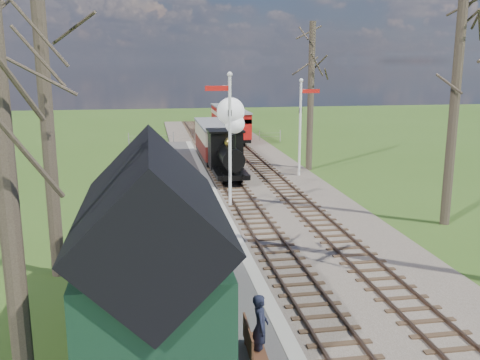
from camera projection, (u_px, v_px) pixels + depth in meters
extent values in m
ellipsoid|color=#385B23|center=(253.00, 235.00, 77.73)|extent=(70.40, 44.00, 19.80)
ellipsoid|color=#385B23|center=(440.00, 207.00, 73.98)|extent=(51.20, 32.00, 14.40)
ellipsoid|color=#385B23|center=(128.00, 220.00, 79.26)|extent=(64.00, 40.00, 18.00)
cube|color=brown|center=(249.00, 178.00, 30.99)|extent=(8.00, 60.00, 0.10)
cube|color=brown|center=(218.00, 177.00, 30.68)|extent=(0.07, 60.00, 0.12)
cube|color=brown|center=(235.00, 177.00, 30.85)|extent=(0.07, 60.00, 0.12)
cube|color=#38281C|center=(227.00, 178.00, 30.77)|extent=(1.60, 60.00, 0.09)
cube|color=brown|center=(262.00, 176.00, 31.11)|extent=(0.07, 60.00, 0.12)
cube|color=brown|center=(279.00, 175.00, 31.27)|extent=(0.07, 60.00, 0.12)
cube|color=#38281C|center=(271.00, 176.00, 31.20)|extent=(1.60, 60.00, 0.09)
cube|color=#474442|center=(172.00, 221.00, 22.50)|extent=(5.00, 44.00, 0.20)
cube|color=#B2AD9E|center=(226.00, 218.00, 22.88)|extent=(0.40, 44.00, 0.21)
cube|color=black|center=(154.00, 288.00, 12.45)|extent=(3.00, 6.00, 2.60)
cube|color=black|center=(151.00, 212.00, 12.04)|extent=(3.25, 6.30, 3.25)
cube|color=black|center=(224.00, 315.00, 11.80)|extent=(0.06, 1.20, 2.00)
cylinder|color=silver|center=(230.00, 144.00, 24.25)|extent=(0.14, 0.14, 6.00)
sphere|color=silver|center=(230.00, 74.00, 23.58)|extent=(0.24, 0.24, 0.24)
cube|color=#B7140F|center=(217.00, 88.00, 23.62)|extent=(1.10, 0.08, 0.22)
cube|color=black|center=(230.00, 113.00, 23.95)|extent=(0.18, 0.06, 0.30)
cylinder|color=silver|center=(300.00, 131.00, 30.89)|extent=(0.14, 0.14, 5.50)
sphere|color=silver|center=(301.00, 80.00, 30.27)|extent=(0.24, 0.24, 0.24)
cube|color=#B7140F|center=(310.00, 91.00, 30.49)|extent=(1.10, 0.08, 0.22)
cube|color=black|center=(300.00, 111.00, 30.64)|extent=(0.18, 0.06, 0.30)
cylinder|color=#382D23|center=(7.00, 187.00, 9.46)|extent=(0.39, 0.39, 9.00)
cylinder|color=#382D23|center=(45.00, 102.00, 15.90)|extent=(0.41, 0.41, 11.00)
cylinder|color=#382D23|center=(455.00, 104.00, 21.35)|extent=(0.40, 0.40, 10.00)
cylinder|color=#382D23|center=(311.00, 98.00, 32.63)|extent=(0.39, 0.39, 9.00)
cube|color=slate|center=(206.00, 134.00, 44.15)|extent=(12.60, 0.02, 0.01)
cube|color=slate|center=(206.00, 138.00, 44.22)|extent=(12.60, 0.02, 0.02)
cylinder|color=slate|center=(206.00, 137.00, 44.21)|extent=(0.08, 0.08, 1.00)
cube|color=black|center=(229.00, 171.00, 29.95)|extent=(1.75, 4.13, 0.26)
cylinder|color=black|center=(230.00, 156.00, 29.15)|extent=(1.13, 2.68, 1.13)
cube|color=black|center=(225.00, 149.00, 30.92)|extent=(1.86, 1.65, 2.06)
cylinder|color=black|center=(233.00, 142.00, 27.96)|extent=(0.29, 0.29, 0.83)
sphere|color=gold|center=(229.00, 142.00, 29.30)|extent=(0.54, 0.54, 0.54)
sphere|color=white|center=(235.00, 124.00, 27.76)|extent=(1.03, 1.03, 1.03)
sphere|color=white|center=(231.00, 111.00, 27.69)|extent=(1.44, 1.44, 1.44)
cylinder|color=black|center=(223.00, 178.00, 28.71)|extent=(0.10, 0.66, 0.66)
cylinder|color=black|center=(241.00, 177.00, 28.87)|extent=(0.10, 0.66, 0.66)
cube|color=black|center=(215.00, 155.00, 35.75)|extent=(1.96, 7.22, 0.31)
cube|color=maroon|center=(215.00, 145.00, 35.61)|extent=(2.06, 7.22, 0.93)
cube|color=beige|center=(215.00, 132.00, 35.41)|extent=(2.06, 7.22, 0.93)
cube|color=slate|center=(215.00, 124.00, 35.30)|extent=(2.17, 7.43, 0.12)
cube|color=black|center=(235.00, 137.00, 44.08)|extent=(1.87, 4.93, 0.30)
cube|color=#A7100D|center=(235.00, 130.00, 43.95)|extent=(1.97, 4.93, 0.89)
cube|color=beige|center=(235.00, 119.00, 43.76)|extent=(1.97, 4.93, 0.89)
cube|color=slate|center=(235.00, 113.00, 43.65)|extent=(2.07, 5.12, 0.12)
cube|color=black|center=(225.00, 129.00, 49.37)|extent=(1.87, 4.93, 0.30)
cube|color=#A7100D|center=(225.00, 123.00, 49.24)|extent=(1.97, 4.93, 0.89)
cube|color=beige|center=(225.00, 113.00, 49.05)|extent=(1.97, 4.93, 0.89)
cube|color=slate|center=(225.00, 108.00, 48.94)|extent=(2.07, 5.12, 0.12)
cube|color=#114F2C|center=(232.00, 249.00, 17.40)|extent=(0.27, 0.66, 0.97)
cube|color=silver|center=(233.00, 249.00, 17.39)|extent=(0.19, 0.56, 0.80)
cube|color=#4D2D1B|center=(256.00, 348.00, 11.92)|extent=(0.43, 1.35, 0.06)
cube|color=#4D2D1B|center=(248.00, 338.00, 11.84)|extent=(0.10, 1.34, 0.57)
cube|color=#4D2D1B|center=(245.00, 341.00, 12.48)|extent=(0.06, 0.06, 0.19)
imported|color=black|center=(260.00, 327.00, 11.76)|extent=(0.45, 0.61, 1.51)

